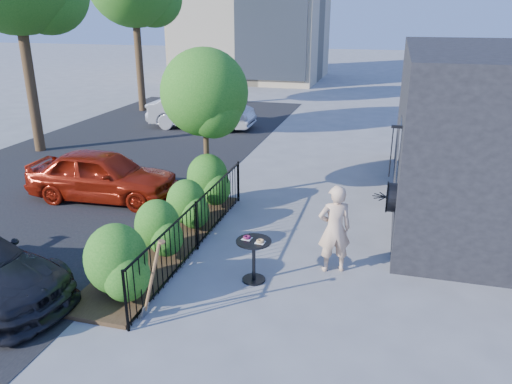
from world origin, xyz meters
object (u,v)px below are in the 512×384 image
(car_red, at_px, (103,175))
(woman, at_px, (335,229))
(cafe_table, at_px, (254,253))
(car_silver, at_px, (201,111))
(patio_tree, at_px, (206,98))
(shovel, at_px, (151,284))

(car_red, bearing_deg, woman, -112.48)
(cafe_table, relative_size, car_silver, 0.20)
(patio_tree, distance_m, woman, 5.01)
(patio_tree, height_order, woman, patio_tree)
(cafe_table, relative_size, woman, 0.50)
(car_silver, bearing_deg, car_red, -177.96)
(cafe_table, relative_size, car_red, 0.22)
(cafe_table, height_order, car_silver, car_silver)
(cafe_table, bearing_deg, car_silver, 115.27)
(patio_tree, bearing_deg, car_silver, 112.36)
(cafe_table, bearing_deg, shovel, -127.40)
(car_silver, bearing_deg, patio_tree, -159.36)
(patio_tree, distance_m, shovel, 5.84)
(cafe_table, bearing_deg, patio_tree, 121.28)
(cafe_table, xyz_separation_m, woman, (1.39, 0.80, 0.31))
(cafe_table, height_order, shovel, shovel)
(patio_tree, distance_m, car_silver, 9.14)
(patio_tree, xyz_separation_m, woman, (3.63, -2.90, -1.88))
(woman, relative_size, car_silver, 0.39)
(cafe_table, bearing_deg, car_red, 148.25)
(patio_tree, bearing_deg, cafe_table, -58.72)
(patio_tree, height_order, cafe_table, patio_tree)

